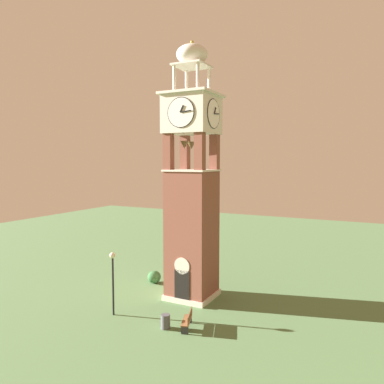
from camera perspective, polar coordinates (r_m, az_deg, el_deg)
name	(u,v)px	position (r m, az deg, el deg)	size (l,w,h in m)	color
ground	(192,297)	(26.62, 0.00, -15.79)	(80.00, 80.00, 0.00)	#517547
clock_tower	(192,195)	(25.03, 0.00, -0.39)	(3.44, 3.44, 17.18)	brown
park_bench	(188,320)	(21.96, -0.66, -19.01)	(0.96, 1.65, 0.95)	brown
lamp_post	(113,272)	(23.43, -12.04, -11.85)	(0.36, 0.36, 3.87)	black
trash_bin	(166,321)	(22.03, -4.08, -19.18)	(0.52, 0.52, 0.80)	#4C4C51
shrub_near_entry	(154,277)	(29.45, -5.82, -12.82)	(1.02, 1.02, 0.93)	#336638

